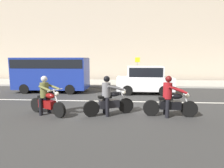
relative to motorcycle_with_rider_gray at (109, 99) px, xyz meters
name	(u,v)px	position (x,y,z in m)	size (l,w,h in m)	color
ground_plane	(113,106)	(0.08, 1.49, -0.65)	(80.00, 80.00, 0.00)	#2C2C2C
sidewalk_slab	(119,83)	(0.08, 9.49, -0.58)	(40.00, 4.40, 0.14)	#99968E
building_facade	(120,27)	(0.08, 12.89, 5.04)	(40.00, 1.40, 11.38)	#B7A893
lane_marking_stripe	(96,101)	(-0.91, 2.39, -0.65)	(18.00, 0.14, 0.01)	silver
motorcycle_with_rider_gray	(109,99)	(0.00, 0.00, 0.00)	(1.99, 1.02, 1.60)	black
motorcycle_with_rider_crimson	(170,100)	(2.40, -0.02, 0.00)	(2.10, 0.70, 1.61)	black
motorcycle_with_rider_olive	(47,99)	(-2.52, -0.14, -0.01)	(1.84, 1.09, 1.58)	black
parked_van_cobalt_blue	(52,72)	(-4.41, 5.05, 0.71)	(4.92, 1.96, 2.35)	navy
parked_hatchback_white	(144,79)	(1.92, 4.85, 0.27)	(3.61, 1.76, 1.80)	silver
street_sign_post	(137,67)	(1.77, 9.64, 0.90)	(0.44, 0.08, 2.31)	gray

